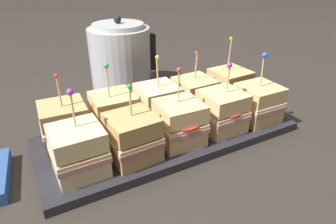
% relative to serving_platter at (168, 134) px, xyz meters
% --- Properties ---
extents(ground_plane, '(6.00, 6.00, 0.00)m').
position_rel_serving_platter_xyz_m(ground_plane, '(0.00, 0.00, -0.01)').
color(ground_plane, '#2D2823').
extents(serving_platter, '(0.55, 0.22, 0.02)m').
position_rel_serving_platter_xyz_m(serving_platter, '(0.00, 0.00, 0.00)').
color(serving_platter, '#232328').
rests_on(serving_platter, ground_plane).
extents(sandwich_front_far_left, '(0.09, 0.09, 0.15)m').
position_rel_serving_platter_xyz_m(sandwich_front_far_left, '(-0.20, -0.05, 0.05)').
color(sandwich_front_far_left, beige).
rests_on(sandwich_front_far_left, serving_platter).
extents(sandwich_front_left, '(0.09, 0.09, 0.15)m').
position_rel_serving_platter_xyz_m(sandwich_front_left, '(-0.10, -0.05, 0.05)').
color(sandwich_front_left, tan).
rests_on(sandwich_front_left, serving_platter).
extents(sandwich_front_center, '(0.09, 0.09, 0.16)m').
position_rel_serving_platter_xyz_m(sandwich_front_center, '(-0.00, -0.05, 0.05)').
color(sandwich_front_center, '#DBB77A').
rests_on(sandwich_front_center, serving_platter).
extents(sandwich_front_right, '(0.09, 0.09, 0.15)m').
position_rel_serving_platter_xyz_m(sandwich_front_right, '(0.10, -0.05, 0.05)').
color(sandwich_front_right, '#DBB77A').
rests_on(sandwich_front_right, serving_platter).
extents(sandwich_front_far_right, '(0.09, 0.09, 0.16)m').
position_rel_serving_platter_xyz_m(sandwich_front_far_right, '(0.20, -0.05, 0.05)').
color(sandwich_front_far_right, tan).
rests_on(sandwich_front_far_right, serving_platter).
extents(sandwich_back_far_left, '(0.09, 0.09, 0.15)m').
position_rel_serving_platter_xyz_m(sandwich_back_far_left, '(-0.20, 0.05, 0.05)').
color(sandwich_back_far_left, tan).
rests_on(sandwich_back_far_left, serving_platter).
extents(sandwich_back_left, '(0.09, 0.09, 0.16)m').
position_rel_serving_platter_xyz_m(sandwich_back_left, '(-0.10, 0.05, 0.05)').
color(sandwich_back_left, tan).
rests_on(sandwich_back_left, serving_platter).
extents(sandwich_back_center, '(0.09, 0.09, 0.16)m').
position_rel_serving_platter_xyz_m(sandwich_back_center, '(-0.00, 0.05, 0.05)').
color(sandwich_back_center, beige).
rests_on(sandwich_back_center, serving_platter).
extents(sandwich_back_right, '(0.09, 0.09, 0.15)m').
position_rel_serving_platter_xyz_m(sandwich_back_right, '(0.10, 0.05, 0.05)').
color(sandwich_back_right, tan).
rests_on(sandwich_back_right, serving_platter).
extents(sandwich_back_far_right, '(0.09, 0.09, 0.17)m').
position_rel_serving_platter_xyz_m(sandwich_back_far_right, '(0.20, 0.05, 0.05)').
color(sandwich_back_far_right, tan).
rests_on(sandwich_back_far_right, serving_platter).
extents(kettle_steel, '(0.19, 0.17, 0.21)m').
position_rel_serving_platter_xyz_m(kettle_steel, '(0.01, 0.30, 0.08)').
color(kettle_steel, '#B7BABF').
rests_on(kettle_steel, ground_plane).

